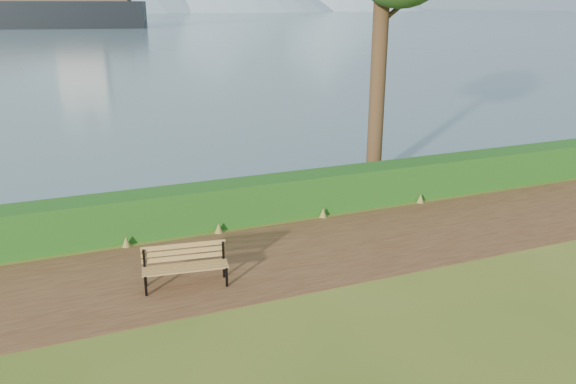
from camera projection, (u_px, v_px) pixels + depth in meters
name	position (u px, v px, depth m)	size (l,w,h in m)	color
ground	(296.00, 260.00, 11.73)	(140.00, 140.00, 0.00)	#46611B
path	(291.00, 255.00, 11.99)	(40.00, 3.40, 0.01)	#502A1B
hedge	(255.00, 200.00, 13.85)	(32.00, 0.85, 1.00)	#1E4F16
water	(62.00, 16.00, 240.25)	(700.00, 510.00, 0.00)	#496576
bench	(185.00, 263.00, 10.58)	(1.64, 0.68, 0.80)	black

